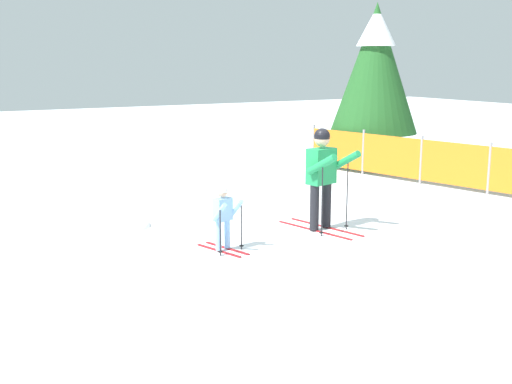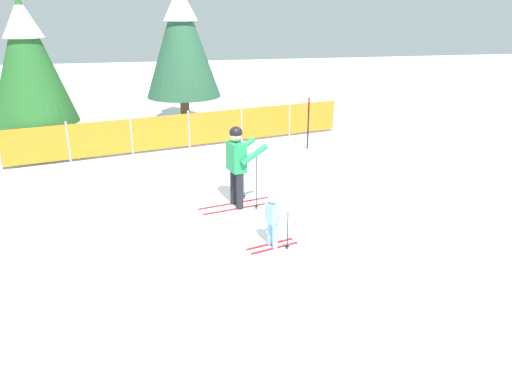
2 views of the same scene
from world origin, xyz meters
The scene contains 6 objects.
ground_plane centered at (0.00, 0.00, 0.00)m, with size 60.00×60.00×0.00m, color white.
skier_adult centered at (0.10, 0.19, 1.05)m, with size 1.69×0.85×1.75m.
skier_child centered at (0.38, -1.84, 0.58)m, with size 0.97×0.54×1.01m.
safety_fence centered at (-0.54, 5.03, 0.57)m, with size 10.01×2.40×1.14m.
conifer_near centered at (-4.80, 5.32, 2.70)m, with size 2.35×2.35×4.36m.
snow_mound centered at (-1.77, -2.64, 0.00)m, with size 0.89×0.76×0.36m, color white.
Camera 1 is at (8.87, -6.05, 2.87)m, focal length 45.00 mm.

